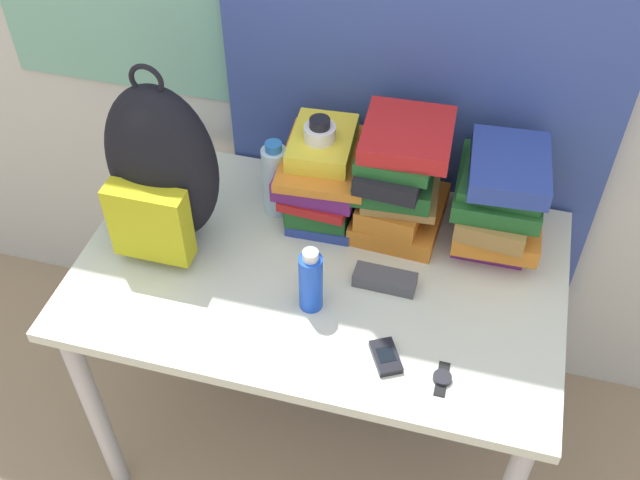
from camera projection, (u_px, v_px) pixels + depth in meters
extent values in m
cube|color=#384C93|center=(426.00, 15.00, 1.73)|extent=(1.01, 0.04, 2.50)
cube|color=beige|center=(320.00, 273.00, 1.84)|extent=(1.18, 0.73, 0.03)
cylinder|color=#B2B2B7|center=(96.00, 413.00, 2.00)|extent=(0.05, 0.05, 0.73)
cylinder|color=#B2B2B7|center=(185.00, 251.00, 2.42)|extent=(0.05, 0.05, 0.73)
cylinder|color=#B2B2B7|center=(521.00, 318.00, 2.23)|extent=(0.05, 0.05, 0.73)
ellipsoid|color=black|center=(163.00, 166.00, 1.77)|extent=(0.27, 0.18, 0.44)
cube|color=#B2AD19|center=(150.00, 223.00, 1.76)|extent=(0.19, 0.06, 0.20)
torus|color=black|center=(146.00, 80.00, 1.60)|extent=(0.08, 0.01, 0.08)
cube|color=navy|center=(327.00, 205.00, 1.98)|extent=(0.17, 0.25, 0.03)
cube|color=#1E5623|center=(324.00, 190.00, 1.96)|extent=(0.17, 0.28, 0.05)
cube|color=red|center=(325.00, 182.00, 1.92)|extent=(0.19, 0.27, 0.03)
cube|color=#6B2370|center=(322.00, 172.00, 1.89)|extent=(0.21, 0.23, 0.05)
cube|color=orange|center=(327.00, 159.00, 1.87)|extent=(0.24, 0.29, 0.02)
cube|color=yellow|center=(322.00, 143.00, 1.85)|extent=(0.17, 0.22, 0.05)
cube|color=orange|center=(400.00, 214.00, 1.93)|extent=(0.23, 0.27, 0.05)
cube|color=orange|center=(395.00, 199.00, 1.89)|extent=(0.17, 0.24, 0.06)
cube|color=olive|center=(403.00, 185.00, 1.87)|extent=(0.20, 0.24, 0.02)
cube|color=#1E5623|center=(396.00, 170.00, 1.85)|extent=(0.21, 0.27, 0.05)
cube|color=black|center=(398.00, 159.00, 1.80)|extent=(0.17, 0.29, 0.04)
cube|color=#1E5623|center=(401.00, 144.00, 1.78)|extent=(0.18, 0.25, 0.03)
cube|color=red|center=(408.00, 135.00, 1.74)|extent=(0.22, 0.23, 0.04)
cube|color=#6B2370|center=(491.00, 230.00, 1.90)|extent=(0.18, 0.20, 0.05)
cube|color=orange|center=(498.00, 219.00, 1.86)|extent=(0.21, 0.26, 0.05)
cube|color=olive|center=(499.00, 205.00, 1.82)|extent=(0.19, 0.28, 0.05)
cube|color=#1E5623|center=(500.00, 186.00, 1.80)|extent=(0.21, 0.27, 0.05)
cube|color=#1E5623|center=(504.00, 177.00, 1.76)|extent=(0.20, 0.21, 0.03)
cube|color=navy|center=(510.00, 166.00, 1.73)|extent=(0.20, 0.24, 0.05)
cylinder|color=silver|center=(275.00, 181.00, 1.91)|extent=(0.07, 0.07, 0.20)
cylinder|color=#286BB7|center=(273.00, 147.00, 1.84)|extent=(0.04, 0.04, 0.02)
cylinder|color=white|center=(320.00, 170.00, 1.89)|extent=(0.08, 0.08, 0.27)
cylinder|color=black|center=(320.00, 123.00, 1.78)|extent=(0.05, 0.05, 0.02)
cylinder|color=blue|center=(311.00, 283.00, 1.70)|extent=(0.06, 0.06, 0.16)
cylinder|color=white|center=(310.00, 256.00, 1.63)|extent=(0.04, 0.04, 0.02)
cube|color=black|center=(386.00, 357.00, 1.64)|extent=(0.09, 0.10, 0.02)
cube|color=black|center=(386.00, 355.00, 1.63)|extent=(0.05, 0.05, 0.00)
cube|color=#47474C|center=(385.00, 280.00, 1.78)|extent=(0.15, 0.06, 0.04)
cube|color=black|center=(442.00, 379.00, 1.60)|extent=(0.02, 0.09, 0.00)
cylinder|color=#232328|center=(442.00, 378.00, 1.60)|extent=(0.04, 0.04, 0.01)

